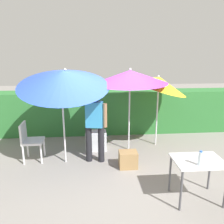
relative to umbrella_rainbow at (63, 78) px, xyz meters
The scene contains 11 objects.
ground_plane 2.14m from the umbrella_rainbow, ahead, with size 24.00×24.00×0.00m, color gray.
hedge_row 2.50m from the umbrella_rainbow, 62.11° to the left, with size 8.00×0.70×1.26m, color #2D7033.
umbrella_rainbow is the anchor object (origin of this frame).
umbrella_orange 1.56m from the umbrella_rainbow, 19.58° to the left, with size 1.77×1.77×2.03m.
umbrella_yellow 2.40m from the umbrella_rainbow, 20.69° to the left, with size 1.55×1.52×2.02m.
person_vendor 1.13m from the umbrella_rainbow, ahead, with size 0.56×0.28×1.88m.
chair_plastic 1.60m from the umbrella_rainbow, behind, with size 0.45×0.45×0.89m.
cooler_box 1.87m from the umbrella_rainbow, 44.10° to the left, with size 0.52×0.35×0.47m, color silver.
crate_cardboard 2.18m from the umbrella_rainbow, 15.38° to the right, with size 0.39×0.29×0.36m, color #9E7A4C.
folding_table 3.02m from the umbrella_rainbow, 34.08° to the right, with size 0.80×0.60×0.72m.
bottle_water 2.99m from the umbrella_rainbow, 37.69° to the right, with size 0.07×0.07×0.24m.
Camera 1 is at (-0.41, -4.65, 2.44)m, focal length 37.01 mm.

